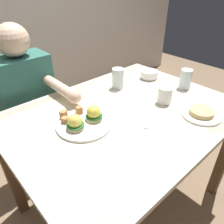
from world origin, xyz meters
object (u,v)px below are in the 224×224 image
at_px(water_glass_near, 118,79).
at_px(dining_table, 124,128).
at_px(fork, 151,121).
at_px(coffee_mug, 165,95).
at_px(eggs_benedict_plate, 84,121).
at_px(side_plate, 201,113).
at_px(water_glass_far, 185,80).
at_px(fruit_bowl, 149,74).
at_px(diner_person, 30,102).

bearing_deg(water_glass_near, dining_table, -126.33).
bearing_deg(fork, coffee_mug, 19.73).
height_order(eggs_benedict_plate, side_plate, eggs_benedict_plate).
distance_m(coffee_mug, water_glass_far, 0.25).
bearing_deg(eggs_benedict_plate, fruit_bowl, 12.48).
distance_m(dining_table, coffee_mug, 0.30).
distance_m(coffee_mug, fork, 0.22).
height_order(fork, diner_person, diner_person).
bearing_deg(fruit_bowl, water_glass_near, 171.36).
relative_size(water_glass_far, diner_person, 0.11).
relative_size(water_glass_near, water_glass_far, 1.03).
bearing_deg(fruit_bowl, eggs_benedict_plate, -167.52).
relative_size(eggs_benedict_plate, fruit_bowl, 2.25).
relative_size(fork, water_glass_near, 1.20).
bearing_deg(diner_person, water_glass_far, -40.67).
bearing_deg(fruit_bowl, coffee_mug, -125.85).
relative_size(eggs_benedict_plate, coffee_mug, 2.43).
bearing_deg(fork, eggs_benedict_plate, 142.43).
height_order(eggs_benedict_plate, fruit_bowl, eggs_benedict_plate).
bearing_deg(water_glass_far, water_glass_near, 136.99).
bearing_deg(water_glass_far, eggs_benedict_plate, 171.81).
bearing_deg(diner_person, side_plate, -58.73).
bearing_deg(fork, side_plate, -30.55).
height_order(coffee_mug, diner_person, diner_person).
bearing_deg(water_glass_far, diner_person, 139.33).
bearing_deg(coffee_mug, dining_table, 161.57).
xyz_separation_m(coffee_mug, diner_person, (-0.51, 0.68, -0.14)).
height_order(fork, water_glass_far, water_glass_far).
relative_size(dining_table, side_plate, 6.00).
height_order(fruit_bowl, water_glass_far, water_glass_far).
distance_m(water_glass_near, side_plate, 0.54).
relative_size(side_plate, diner_person, 0.18).
distance_m(fruit_bowl, water_glass_far, 0.26).
height_order(dining_table, diner_person, diner_person).
bearing_deg(water_glass_near, eggs_benedict_plate, -155.09).
xyz_separation_m(dining_table, eggs_benedict_plate, (-0.23, 0.05, 0.13)).
distance_m(coffee_mug, side_plate, 0.22).
height_order(eggs_benedict_plate, water_glass_far, water_glass_far).
xyz_separation_m(coffee_mug, fork, (-0.21, -0.07, -0.05)).
distance_m(water_glass_far, diner_person, 1.01).
xyz_separation_m(coffee_mug, water_glass_near, (-0.06, 0.32, 0.01)).
bearing_deg(dining_table, side_plate, -47.54).
bearing_deg(coffee_mug, side_plate, -82.46).
bearing_deg(fruit_bowl, water_glass_far, -79.04).
height_order(fruit_bowl, water_glass_near, water_glass_near).
bearing_deg(water_glass_far, fork, -167.68).
bearing_deg(side_plate, eggs_benedict_plate, 145.58).
bearing_deg(side_plate, coffee_mug, 97.54).
height_order(fruit_bowl, fork, fruit_bowl).
relative_size(dining_table, diner_person, 1.05).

